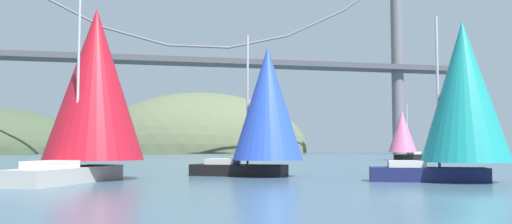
% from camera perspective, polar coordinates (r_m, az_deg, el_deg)
% --- Properties ---
extents(ground_plane, '(360.00, 360.00, 0.00)m').
position_cam_1_polar(ground_plane, '(19.57, 21.04, -9.05)').
color(ground_plane, '#426075').
extents(headland_center, '(64.07, 44.00, 35.33)m').
position_cam_1_polar(headland_center, '(152.19, -6.05, -4.50)').
color(headland_center, '#5B6647').
rests_on(headland_center, ground_plane).
extents(suspension_bridge, '(130.77, 6.00, 43.76)m').
position_cam_1_polar(suspension_bridge, '(113.52, -6.43, 5.96)').
color(suspension_bridge, slate).
rests_on(suspension_bridge, ground_plane).
extents(sailboat_blue_spinnaker, '(7.70, 6.28, 8.90)m').
position_cam_1_polar(sailboat_blue_spinnaker, '(31.82, 1.08, 0.55)').
color(sailboat_blue_spinnaker, black).
rests_on(sailboat_blue_spinnaker, ground_plane).
extents(sailboat_teal_sail, '(7.79, 5.89, 8.84)m').
position_cam_1_polar(sailboat_teal_sail, '(29.05, 21.96, 1.80)').
color(sailboat_teal_sail, '#191E4C').
rests_on(sailboat_teal_sail, ground_plane).
extents(sailboat_crimson_sail, '(7.38, 9.92, 11.48)m').
position_cam_1_polar(sailboat_crimson_sail, '(30.25, -17.60, 2.58)').
color(sailboat_crimson_sail, '#B7B2A8').
rests_on(sailboat_crimson_sail, ground_plane).
extents(sailboat_pink_spinnaker, '(6.94, 5.49, 7.57)m').
position_cam_1_polar(sailboat_pink_spinnaker, '(71.33, 16.04, -2.33)').
color(sailboat_pink_spinnaker, black).
rests_on(sailboat_pink_spinnaker, ground_plane).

